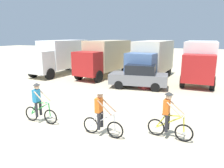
# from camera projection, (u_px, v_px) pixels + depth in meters

# --- Properties ---
(ground_plane) EXTENTS (120.00, 120.00, 0.00)m
(ground_plane) POSITION_uv_depth(u_px,v_px,m) (69.00, 130.00, 8.70)
(ground_plane) COLOR beige
(box_truck_avon_van) EXTENTS (3.14, 6.98, 3.35)m
(box_truck_avon_van) POSITION_uv_depth(u_px,v_px,m) (60.00, 55.00, 21.13)
(box_truck_avon_van) COLOR white
(box_truck_avon_van) RESTS_ON ground
(box_truck_tan_camper) EXTENTS (3.43, 7.04, 3.35)m
(box_truck_tan_camper) POSITION_uv_depth(u_px,v_px,m) (105.00, 56.00, 20.00)
(box_truck_tan_camper) COLOR #CCB78E
(box_truck_tan_camper) RESTS_ON ground
(box_truck_cream_rv) EXTENTS (3.23, 7.00, 3.35)m
(box_truck_cream_rv) POSITION_uv_depth(u_px,v_px,m) (152.00, 58.00, 18.66)
(box_truck_cream_rv) COLOR beige
(box_truck_cream_rv) RESTS_ON ground
(box_truck_white_box) EXTENTS (2.82, 6.89, 3.35)m
(box_truck_white_box) POSITION_uv_depth(u_px,v_px,m) (200.00, 59.00, 17.53)
(box_truck_white_box) COLOR white
(box_truck_white_box) RESTS_ON ground
(sedan_parked) EXTENTS (4.33, 2.09, 1.76)m
(sedan_parked) POSITION_uv_depth(u_px,v_px,m) (139.00, 76.00, 15.55)
(sedan_parked) COLOR slate
(sedan_parked) RESTS_ON ground
(cyclist_orange_shirt) EXTENTS (1.73, 0.52, 1.82)m
(cyclist_orange_shirt) POSITION_uv_depth(u_px,v_px,m) (39.00, 104.00, 9.34)
(cyclist_orange_shirt) COLOR black
(cyclist_orange_shirt) RESTS_ON ground
(cyclist_cowboy_hat) EXTENTS (1.73, 0.52, 1.82)m
(cyclist_cowboy_hat) POSITION_uv_depth(u_px,v_px,m) (101.00, 115.00, 8.09)
(cyclist_cowboy_hat) COLOR black
(cyclist_cowboy_hat) RESTS_ON ground
(cyclist_near_camera) EXTENTS (1.72, 0.54, 1.82)m
(cyclist_near_camera) POSITION_uv_depth(u_px,v_px,m) (169.00, 117.00, 7.88)
(cyclist_near_camera) COLOR black
(cyclist_near_camera) RESTS_ON ground
(supply_crate) EXTENTS (0.99, 1.00, 0.55)m
(supply_crate) POSITION_uv_depth(u_px,v_px,m) (144.00, 85.00, 15.48)
(supply_crate) COLOR #9E2D2D
(supply_crate) RESTS_ON ground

